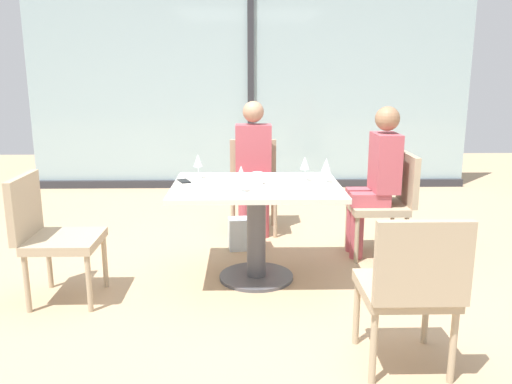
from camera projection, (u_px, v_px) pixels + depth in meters
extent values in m
plane|color=tan|center=(256.00, 278.00, 4.00)|extent=(12.00, 12.00, 0.00)
cube|color=#9BB7BC|center=(251.00, 85.00, 6.80)|extent=(5.73, 0.03, 2.70)
cube|color=#2D2D33|center=(251.00, 85.00, 6.77)|extent=(0.08, 0.06, 2.70)
cube|color=#2D2D33|center=(251.00, 183.00, 7.07)|extent=(5.73, 0.10, 0.10)
cube|color=silver|center=(256.00, 187.00, 3.83)|extent=(1.22, 0.92, 0.04)
cylinder|color=#4C4C51|center=(256.00, 235.00, 3.92)|extent=(0.14, 0.14, 0.69)
cylinder|color=#4C4C51|center=(256.00, 276.00, 3.99)|extent=(0.56, 0.56, 0.02)
cube|color=tan|center=(377.00, 207.00, 4.42)|extent=(0.46, 0.46, 0.06)
cube|color=tan|center=(408.00, 179.00, 4.37)|extent=(0.05, 0.46, 0.42)
cylinder|color=tan|center=(347.00, 226.00, 4.66)|extent=(0.04, 0.04, 0.39)
cylinder|color=tan|center=(357.00, 240.00, 4.27)|extent=(0.04, 0.04, 0.39)
cylinder|color=tan|center=(392.00, 225.00, 4.67)|extent=(0.04, 0.04, 0.39)
cylinder|color=tan|center=(405.00, 240.00, 4.28)|extent=(0.04, 0.04, 0.39)
cube|color=tan|center=(253.00, 189.00, 5.06)|extent=(0.46, 0.46, 0.06)
cube|color=tan|center=(253.00, 161.00, 5.24)|extent=(0.46, 0.05, 0.42)
cylinder|color=tan|center=(233.00, 218.00, 4.91)|extent=(0.04, 0.04, 0.39)
cylinder|color=tan|center=(275.00, 218.00, 4.92)|extent=(0.04, 0.04, 0.39)
cylinder|color=tan|center=(233.00, 207.00, 5.30)|extent=(0.04, 0.04, 0.39)
cylinder|color=tan|center=(273.00, 207.00, 5.31)|extent=(0.04, 0.04, 0.39)
cube|color=tan|center=(404.00, 290.00, 2.76)|extent=(0.46, 0.46, 0.06)
cube|color=tan|center=(423.00, 264.00, 2.46)|extent=(0.46, 0.05, 0.42)
cylinder|color=tan|center=(426.00, 311.00, 3.01)|extent=(0.04, 0.04, 0.39)
cylinder|color=tan|center=(357.00, 312.00, 3.00)|extent=(0.04, 0.04, 0.39)
cylinder|color=tan|center=(453.00, 347.00, 2.62)|extent=(0.04, 0.04, 0.39)
cylinder|color=tan|center=(373.00, 348.00, 2.61)|extent=(0.04, 0.04, 0.39)
cube|color=tan|center=(65.00, 241.00, 3.54)|extent=(0.46, 0.46, 0.06)
cube|color=tan|center=(24.00, 207.00, 3.48)|extent=(0.05, 0.46, 0.42)
cylinder|color=tan|center=(89.00, 284.00, 3.40)|extent=(0.04, 0.04, 0.39)
cylinder|color=tan|center=(105.00, 262.00, 3.79)|extent=(0.04, 0.04, 0.39)
cylinder|color=tan|center=(27.00, 284.00, 3.39)|extent=(0.04, 0.04, 0.39)
cylinder|color=tan|center=(49.00, 262.00, 3.78)|extent=(0.04, 0.04, 0.39)
cylinder|color=#B24C56|center=(353.00, 226.00, 4.55)|extent=(0.11, 0.11, 0.45)
cube|color=#B24C56|center=(365.00, 195.00, 4.48)|extent=(0.32, 0.13, 0.11)
cylinder|color=#B24C56|center=(357.00, 232.00, 4.37)|extent=(0.11, 0.11, 0.45)
cube|color=#B24C56|center=(370.00, 200.00, 4.31)|extent=(0.32, 0.13, 0.11)
cube|color=#B24C56|center=(385.00, 162.00, 4.33)|extent=(0.20, 0.34, 0.48)
sphere|color=#936B4C|center=(387.00, 119.00, 4.25)|extent=(0.20, 0.20, 0.20)
cylinder|color=#B24C56|center=(244.00, 214.00, 4.93)|extent=(0.11, 0.11, 0.45)
cube|color=#B24C56|center=(244.00, 183.00, 4.96)|extent=(0.13, 0.32, 0.11)
cylinder|color=#B24C56|center=(263.00, 214.00, 4.93)|extent=(0.11, 0.11, 0.45)
cube|color=#B24C56|center=(263.00, 183.00, 4.96)|extent=(0.13, 0.32, 0.11)
cube|color=#B24C56|center=(253.00, 150.00, 5.02)|extent=(0.34, 0.20, 0.48)
sphere|color=tan|center=(253.00, 112.00, 4.93)|extent=(0.20, 0.20, 0.20)
cylinder|color=silver|center=(198.00, 178.00, 4.06)|extent=(0.06, 0.06, 0.00)
cylinder|color=silver|center=(198.00, 172.00, 4.05)|extent=(0.01, 0.01, 0.08)
cone|color=silver|center=(198.00, 160.00, 4.03)|extent=(0.07, 0.07, 0.09)
cylinder|color=silver|center=(305.00, 181.00, 3.95)|extent=(0.06, 0.06, 0.00)
cylinder|color=silver|center=(305.00, 175.00, 3.94)|extent=(0.01, 0.01, 0.08)
cone|color=silver|center=(305.00, 163.00, 3.92)|extent=(0.07, 0.07, 0.09)
cylinder|color=silver|center=(241.00, 192.00, 3.59)|extent=(0.06, 0.06, 0.00)
cylinder|color=silver|center=(241.00, 185.00, 3.58)|extent=(0.01, 0.01, 0.08)
cone|color=silver|center=(241.00, 172.00, 3.56)|extent=(0.07, 0.07, 0.09)
cylinder|color=silver|center=(326.00, 183.00, 3.88)|extent=(0.06, 0.06, 0.00)
cylinder|color=silver|center=(326.00, 177.00, 3.87)|extent=(0.01, 0.01, 0.08)
cone|color=silver|center=(326.00, 165.00, 3.85)|extent=(0.07, 0.07, 0.09)
cylinder|color=white|center=(258.00, 178.00, 3.83)|extent=(0.08, 0.08, 0.09)
cube|color=black|center=(184.00, 181.00, 3.93)|extent=(0.12, 0.16, 0.01)
cube|color=#232328|center=(417.00, 255.00, 4.09)|extent=(0.32, 0.20, 0.28)
cube|color=silver|center=(246.00, 233.00, 4.62)|extent=(0.32, 0.20, 0.28)
cube|color=silver|center=(399.00, 259.00, 3.99)|extent=(0.32, 0.20, 0.28)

